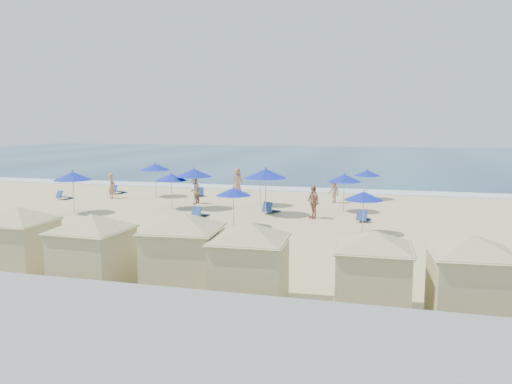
# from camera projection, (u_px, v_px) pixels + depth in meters

# --- Properties ---
(ground) EXTENTS (160.00, 160.00, 0.00)m
(ground) POSITION_uv_depth(u_px,v_px,m) (211.00, 228.00, 24.67)
(ground) COLOR #D3C186
(ground) RESTS_ON ground
(ocean) EXTENTS (160.00, 80.00, 0.06)m
(ocean) POSITION_uv_depth(u_px,v_px,m) (333.00, 158.00, 77.32)
(ocean) COLOR navy
(ocean) RESTS_ON ground
(surf_line) EXTENTS (160.00, 2.50, 0.08)m
(surf_line) POSITION_uv_depth(u_px,v_px,m) (278.00, 189.00, 39.51)
(surf_line) COLOR white
(surf_line) RESTS_ON ground
(seawall) EXTENTS (160.00, 6.10, 1.22)m
(seawall) POSITION_uv_depth(u_px,v_px,m) (11.00, 315.00, 11.66)
(seawall) COLOR gray
(seawall) RESTS_ON ground
(trash_bin) EXTENTS (0.84, 0.84, 0.74)m
(trash_bin) POSITION_uv_depth(u_px,v_px,m) (249.00, 242.00, 20.11)
(trash_bin) COLOR black
(trash_bin) RESTS_ON ground
(cabana_0) EXTENTS (4.24, 4.24, 2.66)m
(cabana_0) POSITION_uv_depth(u_px,v_px,m) (18.00, 234.00, 16.27)
(cabana_0) COLOR tan
(cabana_0) RESTS_ON ground
(cabana_1) EXTENTS (4.23, 4.23, 2.66)m
(cabana_1) POSITION_uv_depth(u_px,v_px,m) (92.00, 243.00, 15.02)
(cabana_1) COLOR tan
(cabana_1) RESTS_ON ground
(cabana_2) EXTENTS (4.41, 4.41, 2.78)m
(cabana_2) POSITION_uv_depth(u_px,v_px,m) (183.00, 243.00, 14.70)
(cabana_2) COLOR tan
(cabana_2) RESTS_ON ground
(cabana_3) EXTENTS (4.20, 4.20, 2.64)m
(cabana_3) POSITION_uv_depth(u_px,v_px,m) (250.00, 254.00, 13.80)
(cabana_3) COLOR tan
(cabana_3) RESTS_ON ground
(cabana_4) EXTENTS (4.08, 4.08, 2.56)m
(cabana_4) POSITION_uv_depth(u_px,v_px,m) (373.00, 263.00, 13.11)
(cabana_4) COLOR tan
(cabana_4) RESTS_ON ground
(cabana_5) EXTENTS (4.15, 4.15, 2.61)m
(cabana_5) POSITION_uv_depth(u_px,v_px,m) (472.00, 269.00, 12.40)
(cabana_5) COLOR tan
(cabana_5) RESTS_ON ground
(umbrella_0) EXTENTS (2.19, 2.19, 2.49)m
(umbrella_0) POSITION_uv_depth(u_px,v_px,m) (73.00, 176.00, 28.52)
(umbrella_0) COLOR #A5A8AD
(umbrella_0) RESTS_ON ground
(umbrella_1) EXTENTS (1.96, 1.96, 2.23)m
(umbrella_1) POSITION_uv_depth(u_px,v_px,m) (171.00, 177.00, 30.04)
(umbrella_1) COLOR #A5A8AD
(umbrella_1) RESTS_ON ground
(umbrella_2) EXTENTS (2.15, 2.15, 2.45)m
(umbrella_2) POSITION_uv_depth(u_px,v_px,m) (155.00, 167.00, 35.17)
(umbrella_2) COLOR #A5A8AD
(umbrella_2) RESTS_ON ground
(umbrella_3) EXTENTS (2.23, 2.23, 2.54)m
(umbrella_3) POSITION_uv_depth(u_px,v_px,m) (194.00, 173.00, 30.01)
(umbrella_3) COLOR #A5A8AD
(umbrella_3) RESTS_ON ground
(umbrella_4) EXTENTS (1.81, 1.81, 2.07)m
(umbrella_4) POSITION_uv_depth(u_px,v_px,m) (233.00, 192.00, 24.65)
(umbrella_4) COLOR #A5A8AD
(umbrella_4) RESTS_ON ground
(umbrella_5) EXTENTS (1.96, 1.96, 2.23)m
(umbrella_5) POSITION_uv_depth(u_px,v_px,m) (260.00, 175.00, 31.22)
(umbrella_5) COLOR #A5A8AD
(umbrella_5) RESTS_ON ground
(umbrella_6) EXTENTS (2.39, 2.39, 2.72)m
(umbrella_6) POSITION_uv_depth(u_px,v_px,m) (266.00, 173.00, 27.91)
(umbrella_6) COLOR #A5A8AD
(umbrella_6) RESTS_ON ground
(umbrella_7) EXTENTS (1.83, 1.83, 2.08)m
(umbrella_7) POSITION_uv_depth(u_px,v_px,m) (367.00, 173.00, 34.01)
(umbrella_7) COLOR #A5A8AD
(umbrella_7) RESTS_ON ground
(umbrella_8) EXTENTS (2.02, 2.02, 2.30)m
(umbrella_8) POSITION_uv_depth(u_px,v_px,m) (344.00, 178.00, 29.00)
(umbrella_8) COLOR #A5A8AD
(umbrella_8) RESTS_ON ground
(umbrella_9) EXTENTS (1.83, 1.83, 2.08)m
(umbrella_9) POSITION_uv_depth(u_px,v_px,m) (364.00, 196.00, 23.03)
(umbrella_9) COLOR #A5A8AD
(umbrella_9) RESTS_ON ground
(beach_chair_0) EXTENTS (0.91, 1.28, 0.64)m
(beach_chair_0) POSITION_uv_depth(u_px,v_px,m) (63.00, 196.00, 34.12)
(beach_chair_0) COLOR navy
(beach_chair_0) RESTS_ON ground
(beach_chair_1) EXTENTS (0.89, 1.36, 0.69)m
(beach_chair_1) POSITION_uv_depth(u_px,v_px,m) (117.00, 190.00, 36.92)
(beach_chair_1) COLOR navy
(beach_chair_1) RESTS_ON ground
(beach_chair_2) EXTENTS (1.03, 1.37, 0.69)m
(beach_chair_2) POSITION_uv_depth(u_px,v_px,m) (199.00, 193.00, 35.63)
(beach_chair_2) COLOR navy
(beach_chair_2) RESTS_ON ground
(beach_chair_3) EXTENTS (0.71, 1.25, 0.65)m
(beach_chair_3) POSITION_uv_depth(u_px,v_px,m) (199.00, 213.00, 27.50)
(beach_chair_3) COLOR navy
(beach_chair_3) RESTS_ON ground
(beach_chair_4) EXTENTS (0.91, 1.38, 0.70)m
(beach_chair_4) POSITION_uv_depth(u_px,v_px,m) (270.00, 209.00, 28.75)
(beach_chair_4) COLOR navy
(beach_chair_4) RESTS_ON ground
(beach_chair_5) EXTENTS (0.74, 1.29, 0.67)m
(beach_chair_5) POSITION_uv_depth(u_px,v_px,m) (363.00, 217.00, 26.28)
(beach_chair_5) COLOR navy
(beach_chair_5) RESTS_ON ground
(beachgoer_0) EXTENTS (0.56, 0.71, 1.74)m
(beachgoer_0) POSITION_uv_depth(u_px,v_px,m) (112.00, 186.00, 34.48)
(beachgoer_0) COLOR #A8735D
(beachgoer_0) RESTS_ON ground
(beachgoer_1) EXTENTS (0.66, 0.84, 1.71)m
(beachgoer_1) POSITION_uv_depth(u_px,v_px,m) (195.00, 191.00, 32.17)
(beachgoer_1) COLOR #A8735D
(beachgoer_1) RESTS_ON ground
(beachgoer_2) EXTENTS (0.99, 1.11, 1.81)m
(beachgoer_2) POSITION_uv_depth(u_px,v_px,m) (313.00, 202.00, 27.10)
(beachgoer_2) COLOR #A8735D
(beachgoer_2) RESTS_ON ground
(beachgoer_3) EXTENTS (1.12, 1.14, 1.57)m
(beachgoer_3) POSITION_uv_depth(u_px,v_px,m) (334.00, 191.00, 32.48)
(beachgoer_3) COLOR #A8735D
(beachgoer_3) RESTS_ON ground
(beachgoer_4) EXTENTS (1.03, 1.06, 1.84)m
(beachgoer_4) POSITION_uv_depth(u_px,v_px,m) (237.00, 180.00, 37.67)
(beachgoer_4) COLOR #A8735D
(beachgoer_4) RESTS_ON ground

